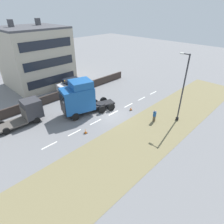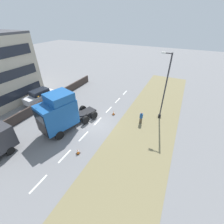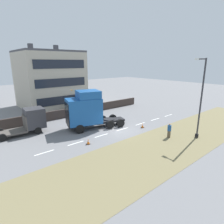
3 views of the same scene
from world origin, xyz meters
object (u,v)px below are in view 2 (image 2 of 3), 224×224
(lamp_post, at_px, (164,91))
(traffic_cone_trailing, at_px, (78,152))
(lorry_cab, at_px, (60,113))
(parked_car, at_px, (40,96))
(pedestrian, at_px, (141,118))
(traffic_cone_lead, at_px, (113,113))

(lamp_post, bearing_deg, traffic_cone_trailing, 59.00)
(lorry_cab, height_order, parked_car, lorry_cab)
(parked_car, height_order, traffic_cone_trailing, parked_car)
(pedestrian, bearing_deg, lorry_cab, 33.61)
(lorry_cab, height_order, lamp_post, lamp_post)
(lorry_cab, xyz_separation_m, parked_car, (7.87, -3.91, -1.37))
(parked_car, xyz_separation_m, traffic_cone_lead, (-11.99, -1.65, -0.71))
(lamp_post, relative_size, traffic_cone_trailing, 14.35)
(parked_car, relative_size, traffic_cone_trailing, 8.41)
(traffic_cone_lead, bearing_deg, pedestrian, 177.09)
(traffic_cone_lead, bearing_deg, lorry_cab, 53.40)
(lamp_post, bearing_deg, traffic_cone_lead, 20.05)
(lorry_cab, bearing_deg, pedestrian, -130.77)
(lamp_post, height_order, pedestrian, lamp_post)
(lamp_post, bearing_deg, parked_car, 11.95)
(traffic_cone_lead, relative_size, traffic_cone_trailing, 1.00)
(parked_car, xyz_separation_m, pedestrian, (-15.92, -1.45, -0.21))
(pedestrian, xyz_separation_m, traffic_cone_lead, (3.93, -0.20, -0.50))
(parked_car, height_order, lamp_post, lamp_post)
(lorry_cab, relative_size, traffic_cone_lead, 12.89)
(lorry_cab, height_order, pedestrian, lorry_cab)
(lamp_post, distance_m, pedestrian, 4.27)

